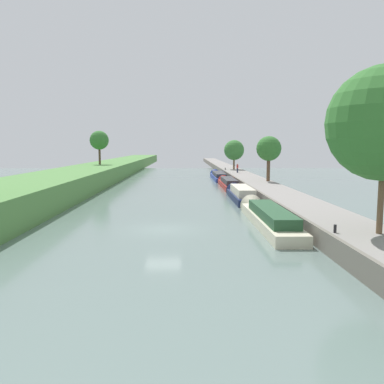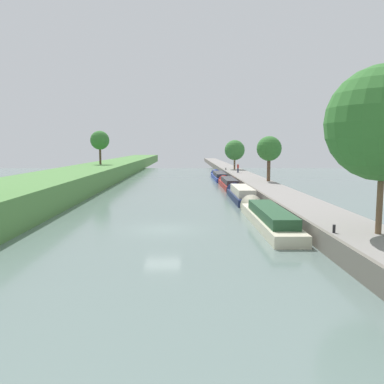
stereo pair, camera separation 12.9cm
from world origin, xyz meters
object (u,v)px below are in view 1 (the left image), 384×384
Objects in this scene: narrowboat_navy at (241,194)px; narrowboat_red at (228,183)px; person_walking at (237,168)px; mooring_bollard_far at (225,169)px; narrowboat_cream at (267,216)px; mooring_bollard_near at (335,229)px; narrowboat_blue at (218,176)px.

narrowboat_navy is 13.28m from narrowboat_red.
person_walking reaches higher than mooring_bollard_far.
person_walking reaches higher than narrowboat_navy.
narrowboat_cream is 14.10m from narrowboat_navy.
narrowboat_red is at bearing 93.03° from mooring_bollard_near.
narrowboat_cream is at bearing 103.11° from mooring_bollard_near.
narrowboat_red is at bearing 89.89° from narrowboat_cream.
mooring_bollard_near is at bearing -91.54° from person_walking.
person_walking is at bearing -80.87° from mooring_bollard_far.
mooring_bollard_near reaches higher than narrowboat_navy.
mooring_bollard_near is (1.95, -22.44, 0.79)m from narrowboat_navy.
narrowboat_red is (0.05, 27.37, -0.04)m from narrowboat_cream.
person_walking reaches higher than narrowboat_blue.
mooring_bollard_far reaches higher than narrowboat_red.
mooring_bollard_far is (1.94, 49.28, 0.80)m from narrowboat_cream.
narrowboat_red is 35.77m from mooring_bollard_near.
narrowboat_navy is at bearing 94.96° from mooring_bollard_near.
narrowboat_blue is 3.85m from person_walking.
mooring_bollard_near reaches higher than narrowboat_blue.
narrowboat_navy is 25.90× the size of mooring_bollard_far.
person_walking reaches higher than narrowboat_red.
narrowboat_red is 8.10× the size of person_walking.
narrowboat_cream is 41.19m from person_walking.
narrowboat_red is 14.85m from narrowboat_blue.
narrowboat_red is 0.85× the size of narrowboat_blue.
person_walking is at bearing 85.45° from narrowboat_cream.
narrowboat_blue is at bearing 90.43° from narrowboat_red.
narrowboat_navy reaches higher than narrowboat_red.
mooring_bollard_near reaches higher than narrowboat_red.
mooring_bollard_far is at bearing 74.15° from narrowboat_blue.
narrowboat_red is 29.86× the size of mooring_bollard_near.
narrowboat_cream is 8.73× the size of person_walking.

